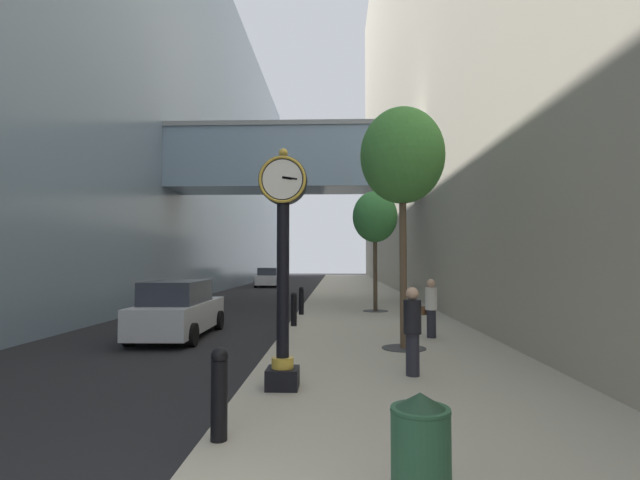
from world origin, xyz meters
TOP-DOWN VIEW (x-y plane):
  - ground_plane at (0.00, 27.00)m, footprint 110.00×110.00m
  - sidewalk_right at (3.04, 30.00)m, footprint 6.08×80.00m
  - building_block_left at (-11.52, 29.94)m, footprint 22.49×80.00m
  - building_block_right at (10.58, 30.00)m, footprint 9.00×80.00m
  - street_clock at (0.74, 5.80)m, footprint 0.84×0.55m
  - bollard_nearest at (0.23, 3.43)m, footprint 0.22×0.22m
  - bollard_third at (0.23, 10.21)m, footprint 0.22×0.22m
  - bollard_fourth at (0.23, 13.60)m, footprint 0.22×0.22m
  - bollard_fifth at (0.23, 16.99)m, footprint 0.22×0.22m
  - street_tree_near at (3.35, 9.61)m, footprint 2.13×2.13m
  - street_tree_mid_near at (3.35, 18.35)m, footprint 1.95×1.95m
  - trash_bin at (2.41, 1.79)m, footprint 0.53×0.53m
  - pedestrian_walking at (4.37, 11.33)m, footprint 0.51×0.51m
  - pedestrian_by_clock at (3.13, 6.79)m, footprint 0.45×0.45m
  - car_silver_near at (-3.14, 11.95)m, footprint 2.01×4.70m
  - car_white_mid at (-4.35, 39.67)m, footprint 2.13×4.37m

SIDE VIEW (x-z plane):
  - ground_plane at x=0.00m, z-range 0.00..0.00m
  - sidewalk_right at x=3.04m, z-range 0.00..0.14m
  - trash_bin at x=2.41m, z-range 0.15..1.20m
  - bollard_nearest at x=0.23m, z-range 0.16..1.30m
  - bollard_third at x=0.23m, z-range 0.16..1.30m
  - bollard_fourth at x=0.23m, z-range 0.16..1.30m
  - bollard_fifth at x=0.23m, z-range 0.16..1.30m
  - car_white_mid at x=-4.35m, z-range -0.03..1.66m
  - car_silver_near at x=-3.14m, z-range -0.03..1.70m
  - pedestrian_walking at x=4.37m, z-range 0.18..1.85m
  - pedestrian_by_clock at x=3.13m, z-range 0.19..1.88m
  - street_clock at x=0.74m, z-range 0.34..4.51m
  - street_tree_mid_near at x=3.35m, z-range 1.59..6.83m
  - street_tree_near at x=3.35m, z-range 1.92..8.01m
  - building_block_left at x=-11.52m, z-range -0.04..24.48m
  - building_block_right at x=10.58m, z-range 0.00..37.86m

